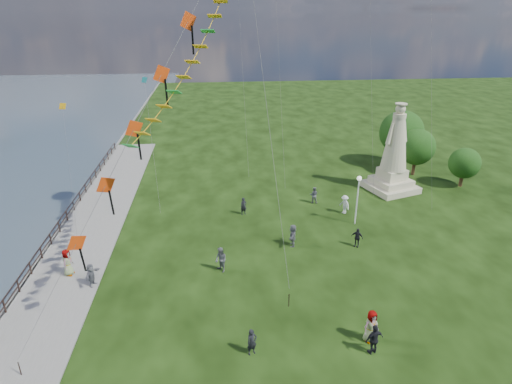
{
  "coord_description": "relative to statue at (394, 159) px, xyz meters",
  "views": [
    {
      "loc": [
        -3.58,
        -17.81,
        16.65
      ],
      "look_at": [
        -1.0,
        8.0,
        5.5
      ],
      "focal_mm": 30.0,
      "sensor_mm": 36.0,
      "label": 1
    }
  ],
  "objects": [
    {
      "name": "person_6",
      "position": [
        -14.96,
        -4.11,
        -2.48
      ],
      "size": [
        0.66,
        0.54,
        1.57
      ],
      "primitive_type": "imported",
      "rotation": [
        0.0,
        0.0,
        0.33
      ],
      "color": "black",
      "rests_on": "ground"
    },
    {
      "name": "waterfront",
      "position": [
        -28.9,
        -11.02,
        -3.33
      ],
      "size": [
        200.0,
        200.0,
        1.51
      ],
      "color": "#374852",
      "rests_on": "ground"
    },
    {
      "name": "person_0",
      "position": [
        -15.73,
        -20.63,
        -2.49
      ],
      "size": [
        0.66,
        0.57,
        1.53
      ],
      "primitive_type": "imported",
      "rotation": [
        0.0,
        0.0,
        0.43
      ],
      "color": "black",
      "rests_on": "ground"
    },
    {
      "name": "person_3",
      "position": [
        -9.42,
        -21.2,
        -2.37
      ],
      "size": [
        1.15,
        0.79,
        1.79
      ],
      "primitive_type": "imported",
      "rotation": [
        0.0,
        0.0,
        3.4
      ],
      "color": "black",
      "rests_on": "ground"
    },
    {
      "name": "lamppost",
      "position": [
        -5.79,
        -6.84,
        -0.16
      ],
      "size": [
        0.4,
        0.4,
        4.3
      ],
      "color": "silver",
      "rests_on": "ground"
    },
    {
      "name": "person_5",
      "position": [
        -25.49,
        -13.75,
        -2.47
      ],
      "size": [
        1.06,
        1.59,
        1.58
      ],
      "primitive_type": "imported",
      "rotation": [
        0.0,
        0.0,
        1.26
      ],
      "color": "#595960",
      "rests_on": "ground"
    },
    {
      "name": "person_11",
      "position": [
        -11.65,
        -9.84,
        -2.38
      ],
      "size": [
        1.0,
        1.73,
        1.76
      ],
      "primitive_type": "imported",
      "rotation": [
        0.0,
        0.0,
        4.52
      ],
      "color": "#595960",
      "rests_on": "ground"
    },
    {
      "name": "statue",
      "position": [
        0.0,
        0.0,
        0.0
      ],
      "size": [
        5.35,
        5.35,
        8.63
      ],
      "rotation": [
        0.0,
        0.0,
        0.32
      ],
      "color": "beige",
      "rests_on": "ground"
    },
    {
      "name": "person_7",
      "position": [
        -8.32,
        -2.33,
        -2.47
      ],
      "size": [
        0.85,
        0.64,
        1.57
      ],
      "primitive_type": "imported",
      "rotation": [
        0.0,
        0.0,
        2.91
      ],
      "color": "#595960",
      "rests_on": "ground"
    },
    {
      "name": "person_9",
      "position": [
        -6.83,
        -10.46,
        -2.5
      ],
      "size": [
        1.0,
        0.89,
        1.53
      ],
      "primitive_type": "imported",
      "rotation": [
        0.0,
        0.0,
        -0.6
      ],
      "color": "black",
      "rests_on": "ground"
    },
    {
      "name": "person_10",
      "position": [
        -27.37,
        -12.31,
        -2.31
      ],
      "size": [
        0.74,
        1.02,
        1.9
      ],
      "primitive_type": "imported",
      "rotation": [
        0.0,
        0.0,
        1.38
      ],
      "color": "#595960",
      "rests_on": "ground"
    },
    {
      "name": "tree_row",
      "position": [
        4.28,
        5.0,
        0.24
      ],
      "size": [
        7.86,
        10.59,
        6.39
      ],
      "color": "#382314",
      "rests_on": "ground"
    },
    {
      "name": "red_kite_train",
      "position": [
        -20.73,
        -15.4,
        8.58
      ],
      "size": [
        10.71,
        9.35,
        19.09
      ],
      "color": "black",
      "rests_on": "ground"
    },
    {
      "name": "small_kites",
      "position": [
        -12.28,
        2.35,
        11.97
      ],
      "size": [
        31.13,
        18.43,
        27.45
      ],
      "color": "#157183",
      "rests_on": "ground"
    },
    {
      "name": "person_1",
      "position": [
        -17.15,
        -12.8,
        -2.36
      ],
      "size": [
        0.94,
        1.03,
        1.81
      ],
      "primitive_type": "imported",
      "rotation": [
        0.0,
        0.0,
        -0.98
      ],
      "color": "#595960",
      "rests_on": "ground"
    },
    {
      "name": "person_8",
      "position": [
        -6.13,
        -4.77,
        -2.41
      ],
      "size": [
        1.01,
        1.24,
        1.7
      ],
      "primitive_type": "imported",
      "rotation": [
        0.0,
        0.0,
        -1.09
      ],
      "color": "silver",
      "rests_on": "ground"
    },
    {
      "name": "person_4",
      "position": [
        -9.28,
        -20.29,
        -2.3
      ],
      "size": [
        1.09,
        0.87,
        1.93
      ],
      "primitive_type": "imported",
      "rotation": [
        0.0,
        0.0,
        0.36
      ],
      "color": "#595960",
      "rests_on": "ground"
    }
  ]
}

